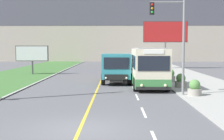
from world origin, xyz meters
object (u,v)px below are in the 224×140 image
(car_distant, at_px, (118,65))
(planter_round_far, at_px, (163,73))
(billboard_small, at_px, (32,54))
(billboard_large, at_px, (165,33))
(planter_round_second, at_px, (181,81))
(dump_truck, at_px, (116,68))
(traffic_light_mast, at_px, (174,33))
(planter_round_third, at_px, (170,76))
(city_bus, at_px, (149,68))
(planter_round_near, at_px, (195,88))

(car_distant, relative_size, planter_round_far, 4.29)
(billboard_small, xyz_separation_m, planter_round_far, (14.52, -3.91, -1.82))
(billboard_large, distance_m, planter_round_second, 21.96)
(dump_truck, relative_size, traffic_light_mast, 1.08)
(car_distant, distance_m, traffic_light_mast, 24.24)
(car_distant, distance_m, billboard_large, 8.33)
(traffic_light_mast, bearing_deg, planter_round_third, 81.69)
(city_bus, xyz_separation_m, traffic_light_mast, (1.19, -3.55, 2.49))
(billboard_small, xyz_separation_m, planter_round_second, (14.69, -12.00, -1.79))
(car_distant, xyz_separation_m, billboard_large, (6.87, 1.36, 4.51))
(traffic_light_mast, bearing_deg, city_bus, 108.47)
(dump_truck, bearing_deg, city_bus, -52.79)
(billboard_large, bearing_deg, car_distant, -168.83)
(city_bus, distance_m, traffic_light_mast, 4.50)
(city_bus, distance_m, car_distant, 20.35)
(planter_round_third, bearing_deg, billboard_small, 151.39)
(dump_truck, distance_m, planter_round_near, 8.79)
(city_bus, height_order, planter_round_far, city_bus)
(city_bus, relative_size, planter_round_second, 5.14)
(dump_truck, xyz_separation_m, planter_round_near, (5.01, -7.18, -0.78))
(billboard_large, bearing_deg, billboard_small, -150.95)
(billboard_small, distance_m, planter_round_near, 21.86)
(city_bus, height_order, billboard_large, billboard_large)
(billboard_large, relative_size, planter_round_far, 6.87)
(planter_round_second, bearing_deg, dump_truck, 147.76)
(planter_round_third, bearing_deg, city_bus, -118.70)
(traffic_light_mast, xyz_separation_m, planter_round_far, (1.07, 11.84, -3.54))
(car_distant, xyz_separation_m, planter_round_far, (4.54, -11.91, -0.17))
(planter_round_far, bearing_deg, billboard_large, 80.04)
(planter_round_near, distance_m, planter_round_far, 12.14)
(car_distant, height_order, planter_round_near, car_distant)
(car_distant, relative_size, planter_round_near, 4.20)
(car_distant, bearing_deg, billboard_large, 11.17)
(city_bus, distance_m, planter_round_near, 4.70)
(dump_truck, bearing_deg, billboard_small, 137.65)
(planter_round_second, height_order, planter_round_far, planter_round_second)
(planter_round_second, relative_size, planter_round_far, 1.07)
(city_bus, bearing_deg, car_distant, 96.44)
(city_bus, bearing_deg, billboard_small, 135.14)
(billboard_large, bearing_deg, traffic_light_mast, -97.72)
(traffic_light_mast, bearing_deg, billboard_large, 82.28)
(dump_truck, height_order, billboard_large, billboard_large)
(planter_round_second, height_order, planter_round_third, planter_round_third)
(planter_round_second, xyz_separation_m, planter_round_far, (-0.18, 8.09, -0.03))
(traffic_light_mast, height_order, planter_round_near, traffic_light_mast)
(traffic_light_mast, xyz_separation_m, billboard_large, (3.40, 25.10, 1.14))
(traffic_light_mast, bearing_deg, billboard_small, 130.48)
(dump_truck, xyz_separation_m, car_distant, (0.25, 16.87, -0.62))
(dump_truck, relative_size, planter_round_second, 6.51)
(planter_round_second, xyz_separation_m, planter_round_third, (-0.11, 4.05, 0.03))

